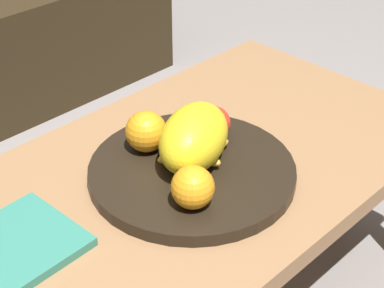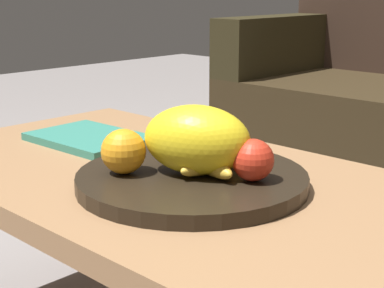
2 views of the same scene
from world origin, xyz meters
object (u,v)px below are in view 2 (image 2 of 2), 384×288
Objects in this scene: fruit_bowl at (192,180)px; coffee_table at (187,202)px; orange_left at (124,151)px; apple_front at (253,160)px; banana_bunch at (213,155)px; melon_large_front at (197,140)px; orange_front at (224,137)px; magazine at (90,138)px.

coffee_table is at bearing 146.14° from fruit_bowl.
apple_front is (0.18, 0.12, -0.00)m from orange_left.
coffee_table is 7.15× the size of banana_bunch.
fruit_bowl is 5.69× the size of apple_front.
coffee_table is 0.12m from banana_bunch.
melon_large_front reaches higher than banana_bunch.
melon_large_front reaches higher than fruit_bowl.
banana_bunch is at bearing 48.16° from melon_large_front.
orange_left is at bearing -107.98° from orange_front.
fruit_bowl is 0.12m from orange_front.
fruit_bowl is (0.04, -0.03, 0.06)m from coffee_table.
orange_left is at bearing -134.76° from fruit_bowl.
melon_large_front is at bearing -131.84° from banana_bunch.
banana_bunch is (0.02, 0.02, -0.03)m from melon_large_front.
apple_front reaches higher than fruit_bowl.
apple_front is at bearing -5.28° from magazine.
orange_front is 0.48× the size of banana_bunch.
banana_bunch is at bearing -168.45° from apple_front.
apple_front is (0.12, -0.07, -0.01)m from orange_front.
coffee_table is 3.05× the size of fruit_bowl.
magazine is (-0.40, 0.04, -0.05)m from banana_bunch.
melon_large_front is 2.41× the size of orange_left.
orange_front reaches higher than coffee_table.
banana_bunch is (0.06, -0.00, 0.10)m from coffee_table.
banana_bunch is (0.03, 0.02, 0.04)m from fruit_bowl.
coffee_table is at bearing 177.87° from banana_bunch.
fruit_bowl reaches higher than coffee_table.
banana_bunch is (0.11, 0.10, -0.01)m from orange_left.
melon_large_front is 0.10m from apple_front.
banana_bunch is at bearing -2.13° from coffee_table.
melon_large_front is 0.73× the size of magazine.
orange_left is (-0.09, -0.08, -0.02)m from melon_large_front.
banana_bunch is at bearing 41.84° from fruit_bowl.
coffee_table is at bearing -174.82° from apple_front.
melon_large_front is at bearing 43.61° from orange_left.
banana_bunch is at bearing -7.97° from magazine.
melon_large_front is 0.39m from magazine.
magazine is at bearing 176.95° from apple_front.
orange_front is at bearing 120.27° from banana_bunch.
coffee_table is at bearing 153.94° from melon_large_front.
melon_large_front is 0.11m from orange_front.
orange_left is (-0.06, -0.18, -0.00)m from orange_front.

